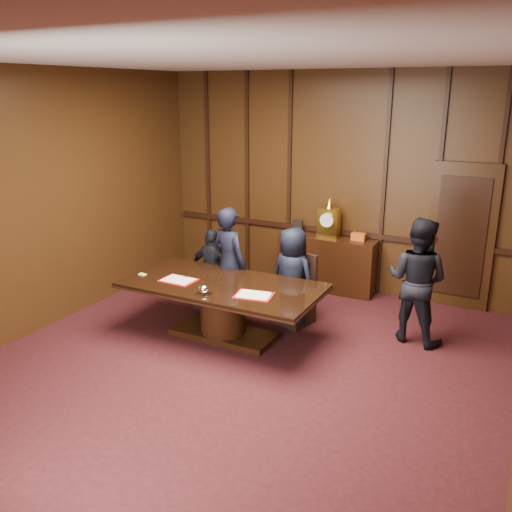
{
  "coord_description": "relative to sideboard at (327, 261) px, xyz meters",
  "views": [
    {
      "loc": [
        2.85,
        -4.83,
        3.19
      ],
      "look_at": [
        -0.34,
        1.35,
        1.05
      ],
      "focal_mm": 38.0,
      "sensor_mm": 36.0,
      "label": 1
    }
  ],
  "objects": [
    {
      "name": "room",
      "position": [
        0.07,
        -3.12,
        1.24
      ],
      "size": [
        7.0,
        7.04,
        3.5
      ],
      "color": "black",
      "rests_on": "ground"
    },
    {
      "name": "sideboard",
      "position": [
        0.0,
        0.0,
        0.0
      ],
      "size": [
        1.6,
        0.45,
        1.54
      ],
      "color": "black",
      "rests_on": "ground"
    },
    {
      "name": "conference_table",
      "position": [
        -0.6,
        -2.36,
        0.02
      ],
      "size": [
        2.62,
        1.32,
        0.76
      ],
      "color": "black",
      "rests_on": "ground"
    },
    {
      "name": "folder_left",
      "position": [
        -1.17,
        -2.54,
        0.28
      ],
      "size": [
        0.47,
        0.34,
        0.02
      ],
      "rotation": [
        0.0,
        0.0,
        -0.03
      ],
      "color": "#B21410",
      "rests_on": "conference_table"
    },
    {
      "name": "folder_right",
      "position": [
        -0.03,
        -2.57,
        0.28
      ],
      "size": [
        0.51,
        0.4,
        0.02
      ],
      "rotation": [
        0.0,
        0.0,
        0.17
      ],
      "color": "#B21410",
      "rests_on": "conference_table"
    },
    {
      "name": "inkstand",
      "position": [
        -0.6,
        -2.81,
        0.33
      ],
      "size": [
        0.2,
        0.14,
        0.12
      ],
      "color": "white",
      "rests_on": "conference_table"
    },
    {
      "name": "notepad",
      "position": [
        -1.75,
        -2.57,
        0.28
      ],
      "size": [
        0.11,
        0.08,
        0.01
      ],
      "primitive_type": "cube",
      "rotation": [
        0.0,
        0.0,
        -0.15
      ],
      "color": "#D8DA6A",
      "rests_on": "conference_table"
    },
    {
      "name": "chair_left",
      "position": [
        -1.25,
        -1.48,
        -0.19
      ],
      "size": [
        0.49,
        0.49,
        0.99
      ],
      "rotation": [
        0.0,
        0.0,
        -0.02
      ],
      "color": "black",
      "rests_on": "ground"
    },
    {
      "name": "chair_right",
      "position": [
        0.06,
        -1.48,
        -0.19
      ],
      "size": [
        0.58,
        0.58,
        0.99
      ],
      "rotation": [
        0.0,
        0.0,
        -0.24
      ],
      "color": "black",
      "rests_on": "ground"
    },
    {
      "name": "signatory_left",
      "position": [
        -1.25,
        -1.56,
        0.13
      ],
      "size": [
        0.73,
        0.33,
        1.23
      ],
      "primitive_type": "imported",
      "rotation": [
        0.0,
        0.0,
        3.18
      ],
      "color": "black",
      "rests_on": "ground"
    },
    {
      "name": "signatory_right",
      "position": [
        0.05,
        -1.56,
        0.22
      ],
      "size": [
        0.77,
        0.59,
        1.41
      ],
      "primitive_type": "imported",
      "rotation": [
        0.0,
        0.0,
        2.91
      ],
      "color": "black",
      "rests_on": "ground"
    },
    {
      "name": "witness_left",
      "position": [
        -0.86,
        -1.71,
        0.33
      ],
      "size": [
        0.68,
        0.55,
        1.63
      ],
      "primitive_type": "imported",
      "rotation": [
        0.0,
        0.0,
        2.84
      ],
      "color": "black",
      "rests_on": "ground"
    },
    {
      "name": "witness_right",
      "position": [
        1.68,
        -1.28,
        0.35
      ],
      "size": [
        0.92,
        0.78,
        1.67
      ],
      "primitive_type": "imported",
      "rotation": [
        0.0,
        0.0,
        2.94
      ],
      "color": "black",
      "rests_on": "ground"
    }
  ]
}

